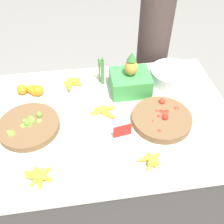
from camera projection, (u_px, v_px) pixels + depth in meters
The scene contains 14 objects.
ground_plane at pixel (112, 174), 2.34m from camera, with size 12.00×12.00×0.00m, color gray.
market_table at pixel (112, 149), 2.08m from camera, with size 1.69×1.20×0.74m.
lime_bowl at pixel (28, 126), 1.72m from camera, with size 0.40×0.40×0.08m.
tomato_basket at pixel (161, 119), 1.76m from camera, with size 0.40×0.40×0.08m.
orange_pile at pixel (32, 90), 1.96m from camera, with size 0.20×0.11×0.08m.
metal_bowl at pixel (172, 75), 2.07m from camera, with size 0.34×0.34×0.10m.
price_sign at pixel (122, 131), 1.66m from camera, with size 0.12×0.03×0.10m.
produce_crate at pixel (130, 80), 1.95m from camera, with size 0.29×0.25×0.34m.
veg_bundle at pixel (102, 72), 2.00m from camera, with size 0.04×0.05×0.22m.
banana_bunch_middle_left at pixel (39, 175), 1.47m from camera, with size 0.17×0.16×0.05m.
banana_bunch_middle_right at pixel (152, 160), 1.54m from camera, with size 0.15×0.14×0.05m.
banana_bunch_front_center at pixel (72, 82), 2.04m from camera, with size 0.16×0.19×0.06m.
banana_bunch_front_left at pixel (104, 111), 1.83m from camera, with size 0.19×0.17×0.04m.
vendor_person at pixel (153, 43), 2.40m from camera, with size 0.29×0.29×1.70m.
Camera 1 is at (-0.18, -1.24, 2.06)m, focal length 42.00 mm.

